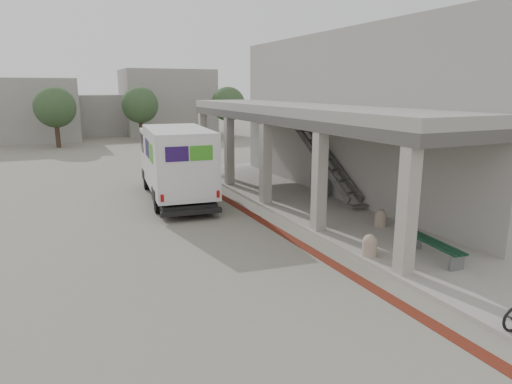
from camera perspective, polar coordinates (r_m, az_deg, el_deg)
name	(u,v)px	position (r m, az deg, el deg)	size (l,w,h in m)	color
ground	(267,246)	(13.91, 1.44, -6.80)	(120.00, 120.00, 0.00)	slate
bike_lane_stripe	(268,225)	(16.03, 1.52, -4.09)	(0.35, 40.00, 0.01)	#551C11
sidewalk	(374,228)	(15.97, 14.49, -4.37)	(4.40, 28.00, 0.12)	gray
transit_building	(364,118)	(20.61, 13.31, 8.98)	(7.60, 17.00, 7.00)	gray
distant_backdrop	(78,109)	(47.77, -21.38, 9.65)	(28.00, 10.00, 6.50)	gray
tree_left	(55,107)	(39.79, -23.83, 9.65)	(3.20, 3.20, 4.80)	#38281C
tree_mid	(140,105)	(42.50, -14.29, 10.47)	(3.20, 3.20, 4.80)	#38281C
tree_right	(228,104)	(43.73, -3.51, 10.90)	(3.20, 3.20, 4.80)	#38281C
fedex_truck	(175,161)	(19.62, -10.07, 3.81)	(2.99, 7.49, 3.11)	black
bench	(435,247)	(13.40, 21.44, -6.42)	(0.67, 2.06, 0.47)	slate
bollard_near	(370,245)	(13.11, 14.03, -6.46)	(0.41, 0.41, 0.61)	gray
bollard_far	(381,218)	(15.96, 15.31, -3.12)	(0.39, 0.39, 0.58)	gray
utility_cabinet	(319,184)	(19.58, 7.89, 0.94)	(0.50, 0.66, 1.10)	slate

